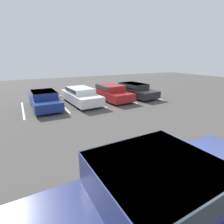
{
  "coord_description": "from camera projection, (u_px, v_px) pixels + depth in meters",
  "views": [
    {
      "loc": [
        -3.42,
        -2.05,
        3.42
      ],
      "look_at": [
        0.23,
        4.79,
        1.0
      ],
      "focal_mm": 28.0,
      "sensor_mm": 36.0,
      "label": 1
    }
  ],
  "objects": [
    {
      "name": "ground_plane",
      "position": [
        195.0,
        203.0,
        4.28
      ],
      "size": [
        60.0,
        60.0,
        0.0
      ],
      "primitive_type": "plane",
      "color": "#4C4947"
    },
    {
      "name": "stall_stripe_a",
      "position": [
        23.0,
        110.0,
        11.96
      ],
      "size": [
        0.12,
        4.64,
        0.01
      ],
      "primitive_type": "cube",
      "color": "white",
      "rests_on": "ground_plane"
    },
    {
      "name": "stall_stripe_b",
      "position": [
        62.0,
        105.0,
        13.15
      ],
      "size": [
        0.12,
        4.64,
        0.01
      ],
      "primitive_type": "cube",
      "color": "white",
      "rests_on": "ground_plane"
    },
    {
      "name": "stall_stripe_c",
      "position": [
        95.0,
        101.0,
        14.34
      ],
      "size": [
        0.12,
        4.64,
        0.01
      ],
      "primitive_type": "cube",
      "color": "white",
      "rests_on": "ground_plane"
    },
    {
      "name": "stall_stripe_d",
      "position": [
        122.0,
        98.0,
        15.53
      ],
      "size": [
        0.12,
        4.64,
        0.01
      ],
      "primitive_type": "cube",
      "color": "white",
      "rests_on": "ground_plane"
    },
    {
      "name": "stall_stripe_e",
      "position": [
        146.0,
        95.0,
        16.72
      ],
      "size": [
        0.12,
        4.64,
        0.01
      ],
      "primitive_type": "cube",
      "color": "white",
      "rests_on": "ground_plane"
    },
    {
      "name": "pickup_truck",
      "position": [
        165.0,
        202.0,
        3.14
      ],
      "size": [
        5.48,
        2.06,
        1.87
      ],
      "rotation": [
        0.0,
        0.0,
        0.03
      ],
      "color": "navy",
      "rests_on": "ground_plane"
    },
    {
      "name": "parked_sedan_a",
      "position": [
        44.0,
        99.0,
        12.24
      ],
      "size": [
        1.78,
        4.26,
        1.2
      ],
      "rotation": [
        0.0,
        0.0,
        -1.56
      ],
      "color": "navy",
      "rests_on": "ground_plane"
    },
    {
      "name": "parked_sedan_b",
      "position": [
        81.0,
        95.0,
        13.45
      ],
      "size": [
        2.02,
        4.66,
        1.23
      ],
      "rotation": [
        0.0,
        0.0,
        -1.51
      ],
      "color": "silver",
      "rests_on": "ground_plane"
    },
    {
      "name": "parked_sedan_c",
      "position": [
        110.0,
        92.0,
        14.67
      ],
      "size": [
        2.01,
        4.55,
        1.26
      ],
      "rotation": [
        0.0,
        0.0,
        -1.52
      ],
      "color": "maroon",
      "rests_on": "ground_plane"
    },
    {
      "name": "parked_sedan_d",
      "position": [
        134.0,
        90.0,
        15.86
      ],
      "size": [
        2.29,
        4.88,
        1.2
      ],
      "rotation": [
        0.0,
        0.0,
        -1.47
      ],
      "color": "#232326",
      "rests_on": "ground_plane"
    },
    {
      "name": "wheel_stop_curb",
      "position": [
        63.0,
        96.0,
        15.76
      ],
      "size": [
        1.61,
        0.2,
        0.14
      ],
      "primitive_type": "cube",
      "color": "#B7B2A8",
      "rests_on": "ground_plane"
    }
  ]
}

